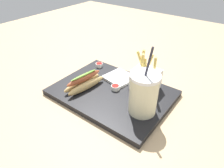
# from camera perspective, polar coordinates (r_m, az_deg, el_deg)

# --- Properties ---
(ground_plane) EXTENTS (2.40, 2.40, 0.02)m
(ground_plane) POSITION_cam_1_polar(r_m,az_deg,el_deg) (0.79, 0.00, -3.63)
(ground_plane) COLOR tan
(food_tray) EXTENTS (0.43, 0.32, 0.02)m
(food_tray) POSITION_cam_1_polar(r_m,az_deg,el_deg) (0.77, 0.00, -2.46)
(food_tray) COLOR black
(food_tray) RESTS_ON ground_plane
(soda_cup) EXTENTS (0.09, 0.09, 0.23)m
(soda_cup) POSITION_cam_1_polar(r_m,az_deg,el_deg) (0.64, 8.93, -2.71)
(soda_cup) COLOR beige
(soda_cup) RESTS_ON food_tray
(fries_basket) EXTENTS (0.10, 0.08, 0.16)m
(fries_basket) POSITION_cam_1_polar(r_m,az_deg,el_deg) (0.77, 9.49, 1.45)
(fries_basket) COLOR white
(fries_basket) RESTS_ON food_tray
(hot_dog_1) EXTENTS (0.07, 0.18, 0.06)m
(hot_dog_1) POSITION_cam_1_polar(r_m,az_deg,el_deg) (0.78, -7.84, 0.45)
(hot_dog_1) COLOR tan
(hot_dog_1) RESTS_ON food_tray
(ketchup_cup_1) EXTENTS (0.03, 0.03, 0.02)m
(ketchup_cup_1) POSITION_cam_1_polar(r_m,az_deg,el_deg) (0.92, -3.66, 5.48)
(ketchup_cup_1) COLOR white
(ketchup_cup_1) RESTS_ON food_tray
(ketchup_cup_2) EXTENTS (0.03, 0.03, 0.02)m
(ketchup_cup_2) POSITION_cam_1_polar(r_m,az_deg,el_deg) (0.77, 0.95, -0.91)
(ketchup_cup_2) COLOR white
(ketchup_cup_2) RESTS_ON food_tray
(napkin_stack) EXTENTS (0.12, 0.12, 0.01)m
(napkin_stack) POSITION_cam_1_polar(r_m,az_deg,el_deg) (0.83, 2.11, 1.81)
(napkin_stack) COLOR white
(napkin_stack) RESTS_ON food_tray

